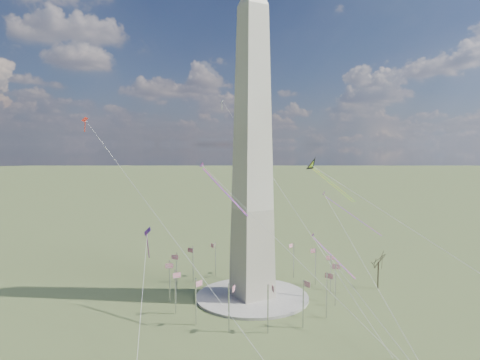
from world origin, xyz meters
TOP-DOWN VIEW (x-y plane):
  - ground at (0.00, 0.00)m, footprint 2000.00×2000.00m
  - plaza at (0.00, 0.00)m, footprint 36.00×36.00m
  - washington_monument at (0.00, 0.00)m, footprint 15.56×15.56m
  - flagpole_ring at (-0.00, -0.00)m, footprint 54.40×54.40m
  - tree_near at (41.98, -13.67)m, footprint 7.99×7.99m
  - kite_delta_black at (28.56, 4.50)m, footprint 11.09×18.08m
  - kite_diamond_purple at (-33.32, 1.98)m, footprint 1.94×3.00m
  - kite_streamer_left at (26.16, -13.30)m, footprint 11.20×16.67m
  - kite_streamer_mid at (-15.79, -6.87)m, footprint 5.65×19.60m
  - kite_streamer_right at (28.80, -2.92)m, footprint 4.93×18.09m
  - kite_small_red at (-44.09, 31.04)m, footprint 1.91×1.66m
  - kite_small_white at (13.89, 47.02)m, footprint 1.51×2.26m

SIDE VIEW (x-z plane):
  - ground at x=0.00m, z-range 0.00..0.00m
  - plaza at x=0.00m, z-range 0.00..0.80m
  - flagpole_ring at x=0.00m, z-range 0.77..13.77m
  - tree_near at x=41.98m, z-range 2.98..16.96m
  - kite_streamer_right at x=28.80m, z-range 6.03..18.58m
  - kite_diamond_purple at x=-33.32m, z-range 19.10..28.29m
  - kite_streamer_left at x=26.16m, z-range 21.99..35.05m
  - kite_streamer_mid at x=-15.79m, z-range 31.39..45.02m
  - kite_delta_black at x=28.56m, z-range 33.37..48.26m
  - washington_monument at x=0.00m, z-range -2.05..97.95m
  - kite_small_red at x=-44.09m, z-range 54.11..59.00m
  - kite_small_white at x=13.89m, z-range 64.31..69.15m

